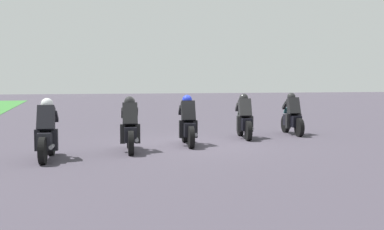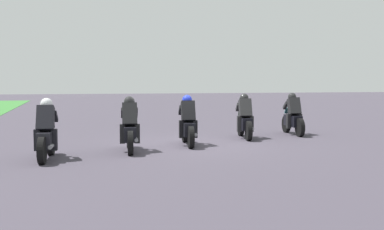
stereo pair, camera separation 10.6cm
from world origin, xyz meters
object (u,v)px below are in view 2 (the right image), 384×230
object	(u,v)px
rider_lane_c	(188,125)
rider_lane_a	(293,117)
rider_lane_b	(245,120)
rider_lane_d	(130,129)
rider_lane_e	(46,134)

from	to	relation	value
rider_lane_c	rider_lane_a	bearing A→B (deg)	-60.69
rider_lane_b	rider_lane_c	bearing A→B (deg)	128.05
rider_lane_a	rider_lane_c	distance (m)	4.73
rider_lane_d	rider_lane_e	xyz separation A→B (m)	(-0.85, 2.14, 0.00)
rider_lane_e	rider_lane_a	bearing A→B (deg)	-60.98
rider_lane_a	rider_lane_e	world-z (taller)	same
rider_lane_b	rider_lane_c	xyz separation A→B (m)	(-1.22, 2.28, 0.00)
rider_lane_c	rider_lane_d	bearing A→B (deg)	120.47
rider_lane_c	rider_lane_e	bearing A→B (deg)	119.24
rider_lane_b	rider_lane_c	distance (m)	2.58
rider_lane_d	rider_lane_b	bearing A→B (deg)	-57.92
rider_lane_b	rider_lane_c	world-z (taller)	same
rider_lane_b	rider_lane_e	world-z (taller)	same
rider_lane_a	rider_lane_d	world-z (taller)	same
rider_lane_a	rider_lane_c	bearing A→B (deg)	119.15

